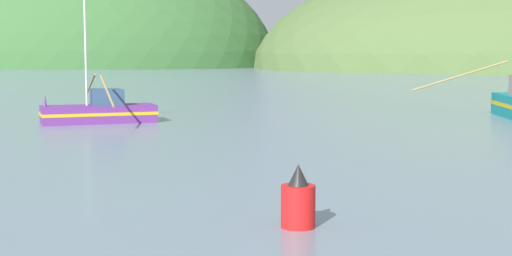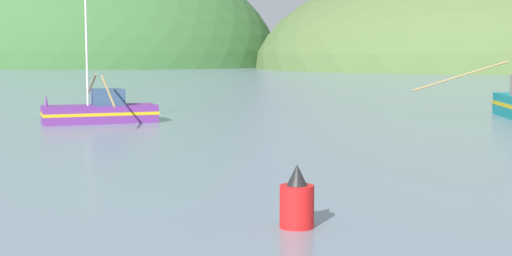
{
  "view_description": "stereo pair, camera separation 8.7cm",
  "coord_description": "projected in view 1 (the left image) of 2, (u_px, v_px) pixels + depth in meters",
  "views": [
    {
      "loc": [
        -3.62,
        -1.78,
        4.14
      ],
      "look_at": [
        -0.61,
        24.33,
        1.4
      ],
      "focal_mm": 51.61,
      "sensor_mm": 36.0,
      "label": 1
    },
    {
      "loc": [
        -3.53,
        -1.79,
        4.14
      ],
      "look_at": [
        -0.61,
        24.33,
        1.4
      ],
      "focal_mm": 51.61,
      "sensor_mm": 36.0,
      "label": 2
    }
  ],
  "objects": [
    {
      "name": "hill_far_right",
      "position": [
        115.0,
        67.0,
        200.46
      ],
      "size": [
        88.24,
        70.59,
        60.41
      ],
      "primitive_type": "ellipsoid",
      "color": "#386633",
      "rests_on": "ground"
    },
    {
      "name": "fishing_boat_purple",
      "position": [
        100.0,
        111.0,
        42.89
      ],
      "size": [
        6.96,
        10.72,
        7.62
      ],
      "rotation": [
        0.0,
        0.0,
        3.38
      ],
      "color": "#6B2D84",
      "rests_on": "ground"
    },
    {
      "name": "channel_buoy",
      "position": [
        298.0,
        202.0,
        17.31
      ],
      "size": [
        0.82,
        0.82,
        1.51
      ],
      "color": "red",
      "rests_on": "ground"
    }
  ]
}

